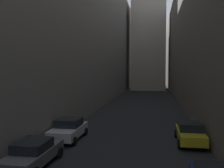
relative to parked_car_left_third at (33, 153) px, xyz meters
The scene contains 6 objects.
ground_plane 29.60m from the parked_car_left_third, 81.45° to the left, with size 264.00×264.00×0.00m, color black.
building_block_left 34.20m from the parked_car_left_third, 105.42° to the left, with size 15.05×108.00×23.22m, color slate.
building_block_right 36.59m from the parked_car_left_third, 62.16° to the left, with size 13.22×108.00×20.36m, color #60594F.
parked_car_left_third is the anchor object (origin of this frame).
parked_car_left_far 5.56m from the parked_car_left_third, 90.00° to the left, with size 2.07×4.16×1.55m.
parked_car_right_far 10.65m from the parked_car_left_third, 34.30° to the left, with size 1.93×4.13×1.47m.
Camera 1 is at (1.97, 6.32, 5.13)m, focal length 40.95 mm.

